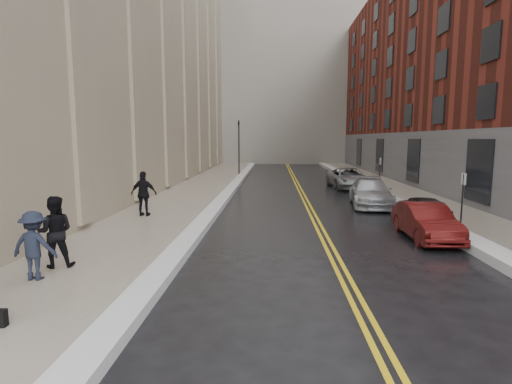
# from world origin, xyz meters

# --- Properties ---
(ground) EXTENTS (160.00, 160.00, 0.00)m
(ground) POSITION_xyz_m (0.00, 0.00, 0.00)
(ground) COLOR black
(ground) RESTS_ON ground
(sidewalk_left) EXTENTS (4.00, 64.00, 0.15)m
(sidewalk_left) POSITION_xyz_m (-4.50, 16.00, 0.07)
(sidewalk_left) COLOR gray
(sidewalk_left) RESTS_ON ground
(sidewalk_right) EXTENTS (3.00, 64.00, 0.15)m
(sidewalk_right) POSITION_xyz_m (9.00, 16.00, 0.07)
(sidewalk_right) COLOR gray
(sidewalk_right) RESTS_ON ground
(lane_stripe_a) EXTENTS (0.12, 64.00, 0.01)m
(lane_stripe_a) POSITION_xyz_m (2.38, 16.00, 0.00)
(lane_stripe_a) COLOR gold
(lane_stripe_a) RESTS_ON ground
(lane_stripe_b) EXTENTS (0.12, 64.00, 0.01)m
(lane_stripe_b) POSITION_xyz_m (2.62, 16.00, 0.00)
(lane_stripe_b) COLOR gold
(lane_stripe_b) RESTS_ON ground
(snow_ridge_left) EXTENTS (0.70, 60.80, 0.26)m
(snow_ridge_left) POSITION_xyz_m (-2.20, 16.00, 0.13)
(snow_ridge_left) COLOR white
(snow_ridge_left) RESTS_ON ground
(snow_ridge_right) EXTENTS (0.85, 60.80, 0.30)m
(snow_ridge_right) POSITION_xyz_m (7.15, 16.00, 0.15)
(snow_ridge_right) COLOR white
(snow_ridge_right) RESTS_ON ground
(building_right) EXTENTS (14.00, 50.00, 18.00)m
(building_right) POSITION_xyz_m (17.50, 23.00, 9.00)
(building_right) COLOR maroon
(building_right) RESTS_ON ground
(tower_far_right) EXTENTS (22.00, 18.00, 44.00)m
(tower_far_right) POSITION_xyz_m (14.00, 66.00, 22.00)
(tower_far_right) COLOR slate
(tower_far_right) RESTS_ON ground
(traffic_signal) EXTENTS (0.18, 0.15, 5.20)m
(traffic_signal) POSITION_xyz_m (-2.60, 30.00, 3.08)
(traffic_signal) COLOR black
(traffic_signal) RESTS_ON ground
(parking_sign_near) EXTENTS (0.06, 0.35, 2.23)m
(parking_sign_near) POSITION_xyz_m (7.90, 8.00, 1.36)
(parking_sign_near) COLOR black
(parking_sign_near) RESTS_ON ground
(parking_sign_far) EXTENTS (0.06, 0.35, 2.23)m
(parking_sign_far) POSITION_xyz_m (7.90, 20.00, 1.36)
(parking_sign_far) COLOR black
(parking_sign_far) RESTS_ON ground
(car_black) EXTENTS (2.01, 4.03, 1.32)m
(car_black) POSITION_xyz_m (6.48, 7.67, 0.66)
(car_black) COLOR black
(car_black) RESTS_ON ground
(car_maroon) EXTENTS (1.36, 3.86, 1.27)m
(car_maroon) POSITION_xyz_m (6.03, 6.59, 0.64)
(car_maroon) COLOR #4B0E0D
(car_maroon) RESTS_ON ground
(car_silver_near) EXTENTS (2.51, 5.08, 1.42)m
(car_silver_near) POSITION_xyz_m (5.77, 13.61, 0.71)
(car_silver_near) COLOR #AEB0B6
(car_silver_near) RESTS_ON ground
(car_silver_far) EXTENTS (2.72, 5.30, 1.43)m
(car_silver_far) POSITION_xyz_m (6.01, 21.15, 0.72)
(car_silver_far) COLOR gray
(car_silver_far) RESTS_ON ground
(pedestrian_a) EXTENTS (1.10, 0.97, 1.89)m
(pedestrian_a) POSITION_xyz_m (-5.08, 2.56, 1.10)
(pedestrian_a) COLOR black
(pedestrian_a) RESTS_ON sidewalk_left
(pedestrian_b) EXTENTS (1.10, 0.66, 1.67)m
(pedestrian_b) POSITION_xyz_m (-5.06, 1.61, 0.98)
(pedestrian_b) COLOR #1A1F2F
(pedestrian_b) RESTS_ON sidewalk_left
(pedestrian_c) EXTENTS (1.17, 0.54, 1.96)m
(pedestrian_c) POSITION_xyz_m (-5.00, 9.58, 1.13)
(pedestrian_c) COLOR black
(pedestrian_c) RESTS_ON sidewalk_left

